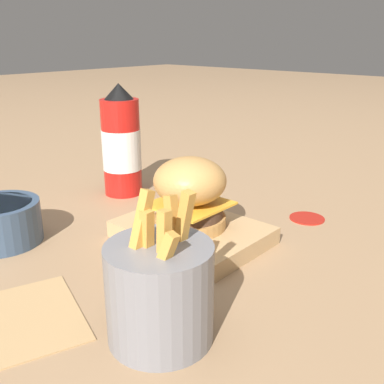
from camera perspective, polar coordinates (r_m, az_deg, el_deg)
name	(u,v)px	position (r m, az deg, el deg)	size (l,w,h in m)	color
ground_plane	(186,233)	(0.69, -0.78, -5.17)	(6.00, 6.00, 0.00)	#9E7A56
serving_board	(192,232)	(0.66, 0.00, -5.10)	(0.21, 0.15, 0.02)	tan
burger	(190,193)	(0.63, -0.27, -0.08)	(0.10, 0.10, 0.10)	tan
ketchup_bottle	(121,145)	(0.85, -8.95, 5.93)	(0.07, 0.07, 0.21)	red
fries_basket	(160,291)	(0.45, -4.10, -12.41)	(0.11, 0.11, 0.15)	slate
side_bowl	(1,221)	(0.71, -23.14, -3.45)	(0.11, 0.11, 0.06)	#384C66
ketchup_puddle	(307,218)	(0.76, 14.40, -3.18)	(0.06, 0.06, 0.00)	#B21E14
parchment_square	(10,322)	(0.53, -22.09, -15.07)	(0.18, 0.18, 0.00)	tan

